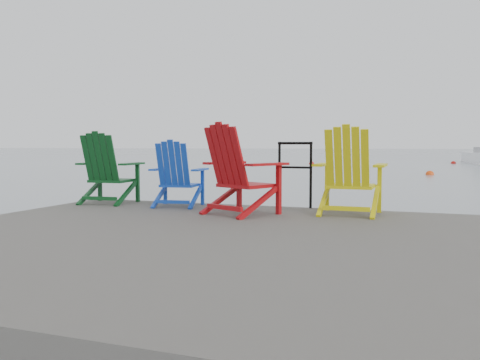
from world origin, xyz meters
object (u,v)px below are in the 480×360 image
(handrail, at_px, (295,168))
(buoy_a, at_px, (430,175))
(chair_red, at_px, (239,170))
(buoy_b, at_px, (312,164))
(chair_blue, at_px, (177,174))
(chair_yellow, at_px, (349,171))
(chair_green, at_px, (107,169))
(buoy_d, at_px, (453,164))

(handrail, height_order, buoy_a, handrail)
(chair_red, bearing_deg, buoy_b, 124.73)
(handrail, relative_size, chair_blue, 1.01)
(handrail, height_order, chair_yellow, chair_yellow)
(chair_green, relative_size, buoy_d, 2.68)
(chair_green, height_order, chair_red, chair_red)
(chair_red, xyz_separation_m, chair_yellow, (1.28, 0.43, -0.02))
(chair_green, relative_size, chair_red, 0.93)
(chair_blue, bearing_deg, buoy_a, 71.14)
(chair_blue, bearing_deg, buoy_d, 73.06)
(chair_blue, height_order, chair_yellow, chair_yellow)
(chair_green, relative_size, chair_blue, 1.13)
(buoy_b, bearing_deg, chair_green, -83.64)
(buoy_d, bearing_deg, buoy_b, -154.57)
(chair_red, relative_size, buoy_b, 2.80)
(chair_green, relative_size, buoy_a, 2.64)
(chair_blue, distance_m, chair_yellow, 2.36)
(buoy_a, xyz_separation_m, buoy_b, (-7.91, 11.32, 0.00))
(chair_yellow, bearing_deg, handrail, 148.57)
(chair_blue, xyz_separation_m, buoy_b, (-4.46, 29.90, -0.95))
(chair_green, height_order, buoy_d, chair_green)
(chair_blue, height_order, buoy_d, chair_blue)
(chair_green, distance_m, chair_blue, 1.13)
(chair_blue, relative_size, buoy_a, 2.34)
(chair_blue, xyz_separation_m, chair_red, (1.08, -0.46, 0.10))
(chair_yellow, distance_m, buoy_b, 30.70)
(buoy_a, bearing_deg, chair_blue, -100.53)
(chair_blue, distance_m, buoy_a, 18.92)
(chair_blue, relative_size, buoy_d, 2.37)
(handrail, xyz_separation_m, chair_green, (-2.69, -0.48, -0.03))
(chair_red, bearing_deg, handrail, 86.88)
(buoy_b, bearing_deg, buoy_d, 25.43)
(chair_blue, distance_m, buoy_b, 30.24)
(handrail, bearing_deg, buoy_b, 101.56)
(handrail, xyz_separation_m, buoy_b, (-6.02, 29.43, -1.04))
(handrail, height_order, buoy_b, handrail)
(chair_yellow, distance_m, buoy_d, 34.66)
(chair_red, distance_m, buoy_a, 19.21)
(chair_yellow, relative_size, buoy_a, 2.76)
(chair_green, bearing_deg, chair_blue, -4.00)
(chair_red, bearing_deg, chair_blue, -178.57)
(handrail, bearing_deg, chair_green, -169.81)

